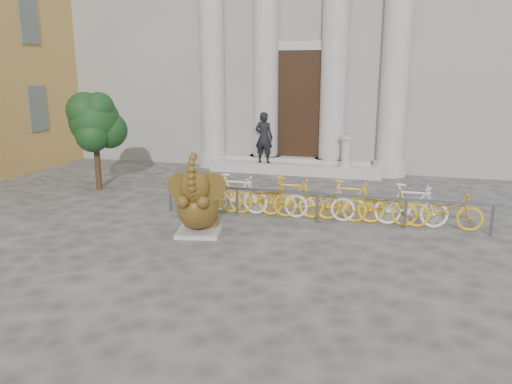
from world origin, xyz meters
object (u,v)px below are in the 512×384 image
(bike_rack, at_px, (319,199))
(elephant_statue, at_px, (198,205))
(tree, at_px, (95,122))
(pedestrian, at_px, (264,138))

(bike_rack, bearing_deg, elephant_statue, -141.56)
(tree, bearing_deg, bike_rack, -11.15)
(bike_rack, distance_m, pedestrian, 5.87)
(tree, xyz_separation_m, pedestrian, (4.17, 3.78, -0.78))
(elephant_statue, height_order, pedestrian, pedestrian)
(elephant_statue, distance_m, pedestrian, 7.05)
(bike_rack, bearing_deg, tree, 168.85)
(elephant_statue, distance_m, bike_rack, 3.03)
(elephant_statue, relative_size, tree, 0.64)
(bike_rack, xyz_separation_m, tree, (-6.90, 1.36, 1.53))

